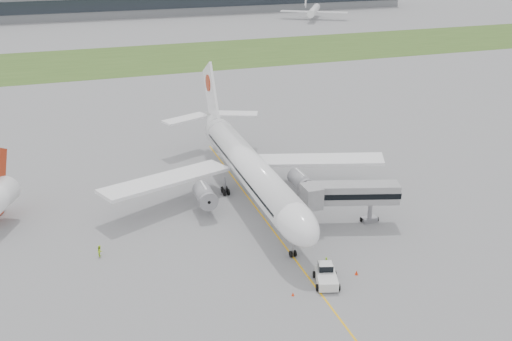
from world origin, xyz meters
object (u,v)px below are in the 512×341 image
object	(u,v)px
pushback_tug	(326,275)
ground_crew_near	(326,263)
airliner	(247,165)
jet_bridge	(347,194)

from	to	relation	value
pushback_tug	ground_crew_near	world-z (taller)	pushback_tug
airliner	ground_crew_near	world-z (taller)	airliner
airliner	ground_crew_near	distance (m)	24.66
airliner	jet_bridge	world-z (taller)	airliner
pushback_tug	jet_bridge	bearing A→B (deg)	71.23
pushback_tug	jet_bridge	world-z (taller)	jet_bridge
jet_bridge	ground_crew_near	distance (m)	13.73
pushback_tug	jet_bridge	size ratio (longest dim) A/B	0.34
jet_bridge	ground_crew_near	bearing A→B (deg)	-111.20
pushback_tug	airliner	bearing A→B (deg)	110.11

